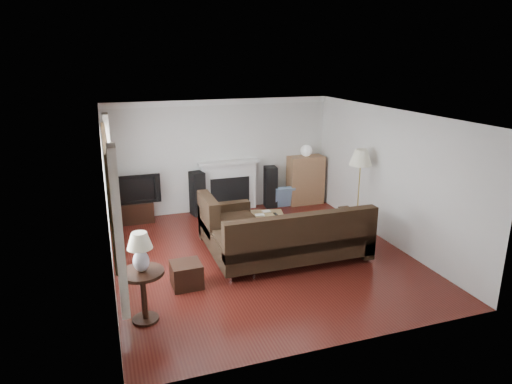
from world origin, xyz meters
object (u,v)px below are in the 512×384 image
object	(u,v)px
tv_stand	(132,212)
sectional_sofa	(293,236)
floor_lamp	(359,192)
side_table	(144,296)
bookshelf	(305,180)
coffee_table	(258,223)

from	to	relation	value
tv_stand	sectional_sofa	world-z (taller)	sectional_sofa
floor_lamp	side_table	distance (m)	4.76
bookshelf	coffee_table	size ratio (longest dim) A/B	1.15
floor_lamp	side_table	xyz separation A→B (m)	(-4.34, -1.90, -0.48)
bookshelf	side_table	xyz separation A→B (m)	(-4.15, -3.94, -0.21)
tv_stand	floor_lamp	size ratio (longest dim) A/B	0.53
bookshelf	coffee_table	world-z (taller)	bookshelf
bookshelf	sectional_sofa	xyz separation A→B (m)	(-1.56, -2.89, -0.11)
sectional_sofa	coffee_table	distance (m)	1.48
coffee_table	bookshelf	bearing A→B (deg)	53.33
sectional_sofa	side_table	bearing A→B (deg)	-157.92
sectional_sofa	floor_lamp	xyz separation A→B (m)	(1.76, 0.85, 0.38)
tv_stand	coffee_table	size ratio (longest dim) A/B	0.89
tv_stand	floor_lamp	world-z (taller)	floor_lamp
side_table	coffee_table	bearing A→B (deg)	45.39
coffee_table	floor_lamp	size ratio (longest dim) A/B	0.59
sectional_sofa	floor_lamp	distance (m)	1.99
bookshelf	coffee_table	distance (m)	2.24
floor_lamp	tv_stand	bearing A→B (deg)	154.41
tv_stand	bookshelf	size ratio (longest dim) A/B	0.77
coffee_table	floor_lamp	world-z (taller)	floor_lamp
tv_stand	floor_lamp	bearing A→B (deg)	-25.59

